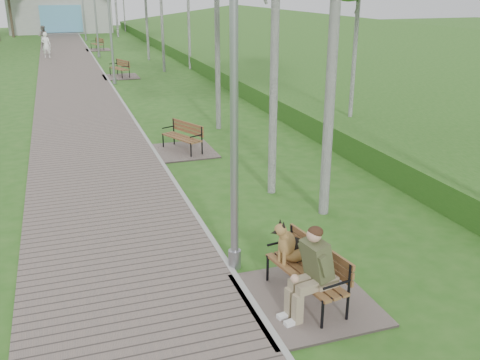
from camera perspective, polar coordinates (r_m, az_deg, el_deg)
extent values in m
plane|color=#265917|center=(11.05, -4.05, -4.89)|extent=(120.00, 120.00, 0.00)
cube|color=#695B55|center=(31.56, -17.56, 10.72)|extent=(3.50, 67.00, 0.04)
cube|color=#999993|center=(31.65, -14.35, 11.06)|extent=(0.10, 67.00, 0.05)
cube|color=#447129|center=(33.38, 7.29, 11.90)|extent=(14.00, 70.00, 1.60)
cube|color=#9E9E99|center=(60.77, -18.64, 16.58)|extent=(10.00, 5.00, 4.00)
cube|color=#5598BD|center=(58.20, -18.53, 15.99)|extent=(4.00, 0.20, 2.60)
cube|color=#695B55|center=(8.65, 7.13, -12.49)|extent=(1.93, 2.14, 0.04)
cube|color=brown|center=(8.39, 6.95, -9.90)|extent=(0.74, 1.67, 0.04)
cube|color=brown|center=(8.39, 8.49, -7.73)|extent=(0.31, 1.59, 0.35)
cube|color=#695B55|center=(15.97, -6.01, 3.10)|extent=(1.75, 1.94, 0.04)
cube|color=brown|center=(15.84, -6.24, 4.52)|extent=(1.00, 1.51, 0.04)
cube|color=brown|center=(15.91, -5.60, 5.59)|extent=(0.63, 1.34, 0.32)
cube|color=#695B55|center=(29.90, -12.60, 10.69)|extent=(1.83, 2.03, 0.04)
cube|color=brown|center=(29.83, -12.76, 11.51)|extent=(0.94, 1.59, 0.04)
cube|color=brown|center=(29.90, -12.38, 12.09)|extent=(0.54, 1.45, 0.34)
cube|color=#695B55|center=(43.19, -14.89, 13.27)|extent=(1.77, 1.97, 0.04)
cube|color=brown|center=(43.15, -15.01, 13.82)|extent=(0.89, 1.54, 0.04)
cube|color=brown|center=(43.21, -14.75, 14.21)|extent=(0.51, 1.41, 0.33)
cylinder|color=gray|center=(9.41, -0.57, -8.41)|extent=(0.22, 0.22, 0.33)
cylinder|color=gray|center=(8.48, -0.63, 7.31)|extent=(0.13, 0.13, 5.56)
cylinder|color=gray|center=(27.87, -13.23, 10.25)|extent=(0.20, 0.20, 0.30)
cylinder|color=gray|center=(27.59, -13.62, 15.00)|extent=(0.12, 0.12, 4.94)
cylinder|color=gray|center=(38.75, -14.79, 12.76)|extent=(0.20, 0.20, 0.30)
cylinder|color=gray|center=(38.55, -15.11, 16.16)|extent=(0.12, 0.12, 4.93)
cylinder|color=gray|center=(51.24, -16.10, 14.28)|extent=(0.20, 0.20, 0.30)
cylinder|color=gray|center=(51.08, -16.36, 16.94)|extent=(0.12, 0.12, 5.08)
imported|color=white|center=(39.27, -19.97, 13.37)|extent=(0.72, 0.59, 1.71)
imported|color=gray|center=(46.48, -20.24, 14.18)|extent=(0.99, 0.89, 1.67)
cylinder|color=silver|center=(11.93, 3.78, 16.83)|extent=(0.18, 0.18, 7.97)
cylinder|color=silver|center=(16.48, 12.33, 15.80)|extent=(0.16, 0.16, 7.10)
cylinder|color=silver|center=(36.38, -10.00, 17.57)|extent=(0.15, 0.15, 6.48)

